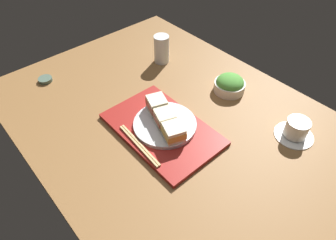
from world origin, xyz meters
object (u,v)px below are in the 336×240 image
sandwich_near (157,104)px  small_sauce_dish (45,80)px  salad_bowl (230,84)px  coffee_cup (296,129)px  sandwich_middle (165,118)px  sandwich_plate (165,124)px  drinking_glass (162,49)px  sandwich_far (174,132)px  chopsticks_pair (139,145)px

sandwich_near → small_sauce_dish: bearing=-155.5°
salad_bowl → coffee_cup: 32.11cm
sandwich_middle → small_sauce_dish: 59.62cm
sandwich_plate → drinking_glass: (-34.29, 27.77, 4.00)cm
sandwich_plate → small_sauce_dish: size_ratio=3.87×
sandwich_middle → salad_bowl: sandwich_middle is taller
sandwich_near → drinking_glass: 37.29cm
sandwich_near → drinking_glass: (-27.20, 25.51, 0.49)cm
sandwich_far → coffee_cup: sandwich_far is taller
drinking_glass → small_sauce_dish: size_ratio=2.19×
drinking_glass → sandwich_near: bearing=-43.2°
sandwich_plate → chopsticks_pair: 12.85cm
small_sauce_dish → sandwich_plate: bearing=19.7°
sandwich_near → sandwich_middle: (7.08, -2.26, -0.26)cm
sandwich_plate → drinking_glass: 44.30cm
chopsticks_pair → sandwich_far: bearing=61.6°
sandwich_middle → drinking_glass: 44.13cm
sandwich_near → sandwich_middle: sandwich_near is taller
sandwich_plate → sandwich_far: (7.08, -2.26, 3.29)cm
drinking_glass → small_sauce_dish: 52.77cm
sandwich_far → drinking_glass: (-41.37, 30.03, 0.71)cm
sandwich_far → chopsticks_pair: size_ratio=0.40×
chopsticks_pair → coffee_cup: coffee_cup is taller
sandwich_plate → sandwich_middle: bearing=0.0°
sandwich_near → chopsticks_pair: size_ratio=0.40×
sandwich_far → small_sauce_dish: (-63.03, -17.76, -4.97)cm
sandwich_near → drinking_glass: drinking_glass is taller
sandwich_far → small_sauce_dish: bearing=-164.3°
sandwich_plate → salad_bowl: salad_bowl is taller
chopsticks_pair → sandwich_near: bearing=119.4°
drinking_glass → sandwich_middle: bearing=-39.0°
sandwich_near → sandwich_far: size_ratio=1.01×
chopsticks_pair → coffee_cup: bearing=55.2°
sandwich_plate → sandwich_middle: (0.00, 0.00, 3.25)cm
drinking_glass → coffee_cup: bearing=4.0°
coffee_cup → small_sauce_dish: (-88.84, -52.52, -2.40)cm
chopsticks_pair → drinking_glass: 54.18cm
small_sauce_dish → coffee_cup: bearing=30.6°
coffee_cup → small_sauce_dish: 103.23cm
sandwich_plate → coffee_cup: size_ratio=1.66×
salad_bowl → small_sauce_dish: 78.81cm
sandwich_far → small_sauce_dish: size_ratio=1.52×
sandwich_near → coffee_cup: 50.21cm
sandwich_far → coffee_cup: size_ratio=0.65×
sandwich_middle → coffee_cup: sandwich_middle is taller
sandwich_middle → drinking_glass: (-34.29, 27.77, 0.75)cm
coffee_cup → drinking_glass: bearing=-176.0°
sandwich_middle → coffee_cup: 46.31cm
chopsticks_pair → salad_bowl: bearing=90.7°
sandwich_middle → coffee_cup: size_ratio=0.65×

